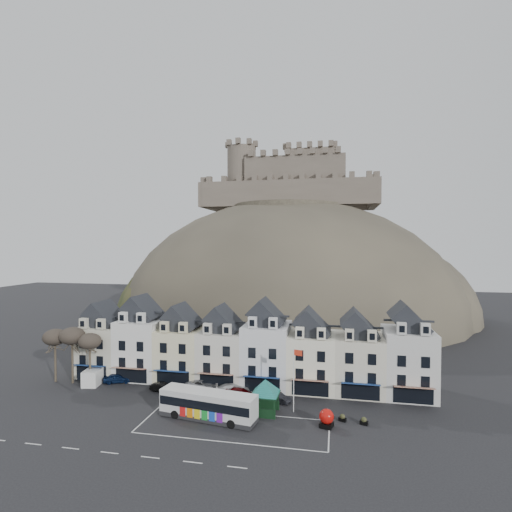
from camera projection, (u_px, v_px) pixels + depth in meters
The scene contains 21 objects.
ground at pixel (214, 430), 45.91m from camera, with size 300.00×300.00×0.00m, color black.
coach_bay_markings at pixel (234, 426), 46.74m from camera, with size 22.00×7.50×0.01m, color silver.
townhouse_terrace at pixel (246, 349), 61.37m from camera, with size 54.40×9.35×11.80m.
castle_hill at pixel (291, 319), 113.22m from camera, with size 100.00×76.00×68.00m.
castle at pixel (292, 181), 118.99m from camera, with size 50.20×22.20×22.00m.
tree_left_far at pixel (55, 338), 61.73m from camera, with size 3.61×3.61×8.24m.
tree_left_mid at pixel (72, 336), 61.13m from camera, with size 3.78×3.78×8.64m.
tree_left_near at pixel (90, 342), 60.56m from camera, with size 3.43×3.43×7.84m.
bus at pixel (208, 404), 48.64m from camera, with size 12.41×4.67×3.42m.
bus_shelter at pixel (265, 387), 50.20m from camera, with size 6.87×6.87×4.36m.
red_buoy at pixel (327, 418), 46.54m from camera, with size 1.76×1.76×2.12m.
flagpole at pixel (294, 375), 50.65m from camera, with size 1.16×0.38×8.27m.
white_van at pixel (95, 375), 61.46m from camera, with size 3.12×5.46×2.35m.
planter_west at pixel (364, 421), 47.17m from camera, with size 1.03×0.77×0.92m.
planter_east at pixel (342, 418), 48.09m from camera, with size 0.99×0.75×0.88m.
car_navy at pixel (118, 378), 61.46m from camera, with size 1.70×4.22×1.44m, color #0C1B3F.
car_black at pixel (163, 387), 57.69m from camera, with size 1.34×3.83×1.26m, color black.
car_silver at pixel (202, 384), 58.76m from camera, with size 2.28×4.86×1.37m, color #9FA1A6.
car_white at pixel (233, 389), 56.87m from camera, with size 1.96×4.83×1.40m, color silver.
car_maroon at pixel (240, 393), 55.04m from camera, with size 1.83×4.54×1.55m, color #500407.
car_charcoal at pixel (278, 397), 54.01m from camera, with size 1.31×3.76×1.24m, color black.
Camera 1 is at (13.70, -43.43, 21.41)m, focal length 28.00 mm.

